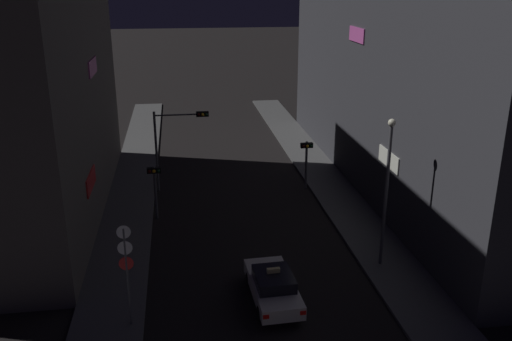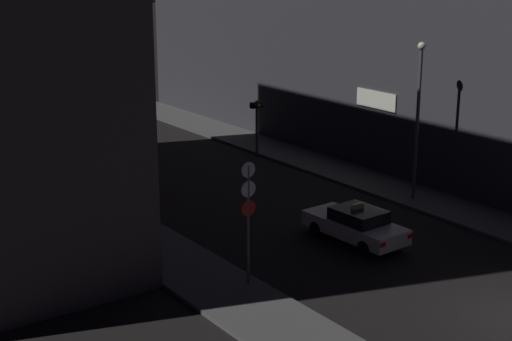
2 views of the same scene
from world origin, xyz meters
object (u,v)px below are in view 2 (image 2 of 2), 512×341
Objects in this scene: taxi at (356,224)px; sign_pole_left at (248,211)px; traffic_light_left_kerb at (127,155)px; street_lamp_near_block at (418,110)px; traffic_light_overhead at (109,104)px; traffic_light_right_kerb at (257,116)px.

sign_pole_left is (-5.95, -1.06, 2.03)m from taxi.
traffic_light_left_kerb is (-5.21, 9.52, 1.61)m from taxi.
street_lamp_near_block is at bearing 15.94° from sign_pole_left.
traffic_light_overhead is at bearing 129.43° from street_lamp_near_block.
traffic_light_overhead is 4.89m from traffic_light_left_kerb.
traffic_light_right_kerb is at bearing 70.93° from taxi.
traffic_light_left_kerb is (-1.28, -4.47, -1.49)m from traffic_light_overhead.
traffic_light_left_kerb is at bearing -106.01° from traffic_light_overhead.
sign_pole_left is (-10.45, -14.07, 0.40)m from traffic_light_right_kerb.
traffic_light_right_kerb reaches higher than taxi.
taxi is 10.97m from traffic_light_left_kerb.
street_lamp_near_block reaches higher than taxi.
street_lamp_near_block is (1.21, -10.74, 1.98)m from traffic_light_right_kerb.
traffic_light_overhead is 1.65× the size of traffic_light_left_kerb.
traffic_light_overhead is 0.74× the size of street_lamp_near_block.
traffic_light_left_kerb is 13.26m from street_lamp_near_block.
traffic_light_overhead is at bearing 73.99° from traffic_light_left_kerb.
traffic_light_overhead reaches higher than sign_pole_left.
taxi is 13.87m from traffic_light_right_kerb.
traffic_light_right_kerb is 17.53m from sign_pole_left.
traffic_light_left_kerb is 0.45× the size of street_lamp_near_block.
traffic_light_right_kerb is 0.75× the size of sign_pole_left.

